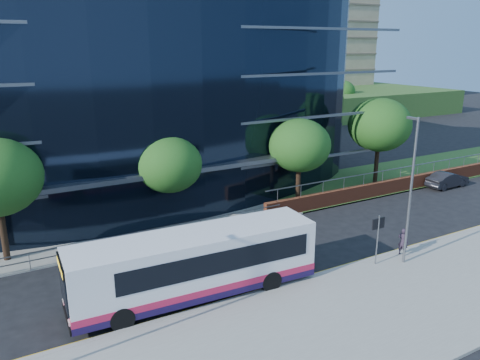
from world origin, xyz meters
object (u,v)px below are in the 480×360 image
tree_dist_e (267,96)px  tree_dist_f (342,92)px  tree_far_c (300,145)px  city_bus (198,263)px  parked_car (447,180)px  street_sign (378,230)px  tree_far_b (169,165)px  tree_far_d (380,125)px  pedestrian (403,242)px  streetlight_east (411,187)px

tree_dist_e → tree_dist_f: tree_dist_e is taller
tree_far_c → city_bus: tree_far_c is taller
parked_car → tree_far_c: bearing=77.9°
street_sign → tree_far_c: bearing=76.7°
tree_far_b → city_bus: (-2.20, -9.19, -2.51)m
street_sign → tree_far_b: tree_far_b is taller
tree_far_d → street_sign: bearing=-134.8°
pedestrian → tree_far_d: bearing=-56.1°
tree_far_c → parked_car: (13.65, -2.69, -3.87)m
parked_car → tree_far_d: bearing=50.6°
tree_dist_f → pedestrian: size_ratio=3.76×
city_bus → tree_dist_f: bearing=45.2°
tree_far_c → city_bus: (-12.20, -8.69, -2.83)m
tree_dist_f → tree_dist_e: bearing=-172.9°
street_sign → tree_far_b: bearing=124.1°
streetlight_east → street_sign: bearing=158.6°
city_bus → parked_car: (25.84, 6.00, -1.03)m
tree_far_b → pedestrian: 14.99m
street_sign → tree_dist_f: (35.50, 43.59, 2.06)m
tree_far_d → pedestrian: tree_far_d is taller
streetlight_east → tree_dist_f: bearing=52.4°
streetlight_east → tree_far_b: bearing=127.6°
tree_far_b → parked_car: bearing=-7.7°
street_sign → city_bus: (-9.70, 1.90, -0.45)m
tree_far_d → tree_dist_f: size_ratio=1.23×
street_sign → tree_far_d: tree_far_d is taller
street_sign → tree_far_d: size_ratio=0.38×
street_sign → pedestrian: size_ratio=1.74×
streetlight_east → parked_car: (14.65, 8.49, -3.77)m
streetlight_east → pedestrian: size_ratio=4.97×
tree_far_b → parked_car: (23.65, -3.19, -3.54)m
streetlight_east → pedestrian: (0.65, 0.67, -3.49)m
parked_car → pedestrian: (-13.99, -7.81, 0.29)m
street_sign → streetlight_east: streetlight_east is taller
street_sign → tree_dist_e: tree_dist_e is taller
tree_far_b → tree_far_d: (19.00, 0.50, 0.98)m
pedestrian → city_bus: bearing=64.3°
tree_far_d → city_bus: (-21.20, -9.69, -3.49)m
street_sign → tree_dist_e: 45.99m
tree_far_d → parked_car: size_ratio=1.84×
street_sign → tree_far_c: tree_far_c is taller
street_sign → streetlight_east: 2.80m
street_sign → tree_dist_e: size_ratio=0.43×
tree_dist_f → tree_far_c: bearing=-135.0°
tree_far_d → tree_dist_e: (8.00, 30.00, -0.65)m
streetlight_east → city_bus: bearing=167.5°
street_sign → tree_far_b: 13.54m
tree_far_b → tree_far_c: size_ratio=0.93×
pedestrian → streetlight_east: bearing=119.0°
tree_far_d → parked_car: bearing=-38.4°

